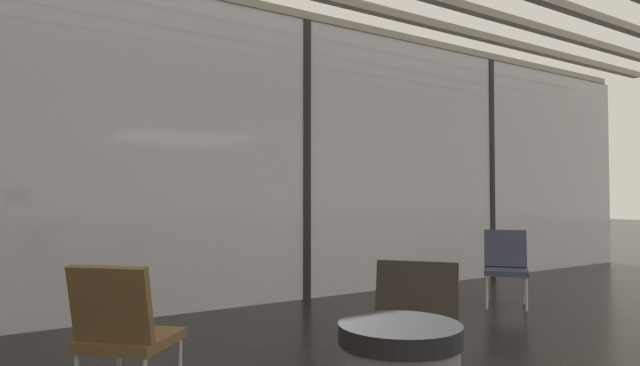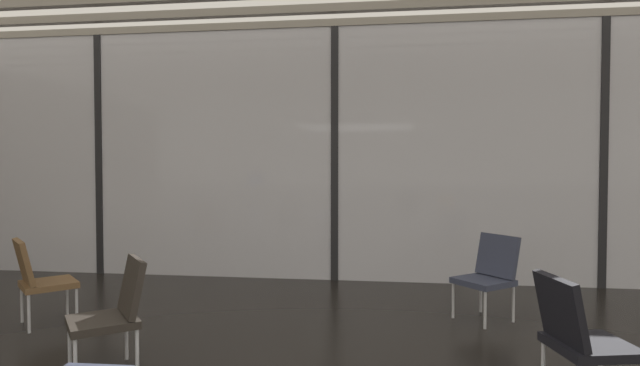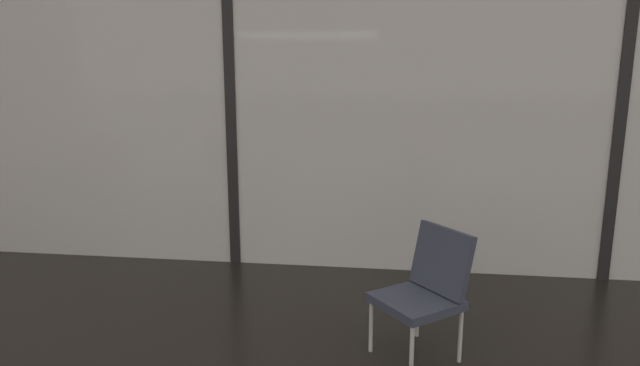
% 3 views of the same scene
% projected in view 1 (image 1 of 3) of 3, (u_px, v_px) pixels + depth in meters
% --- Properties ---
extents(glass_curtain_wall, '(14.00, 0.08, 3.51)m').
position_uv_depth(glass_curtain_wall, '(305.00, 158.00, 6.60)').
color(glass_curtain_wall, silver).
rests_on(glass_curtain_wall, ground).
extents(window_mullion_1, '(0.10, 0.12, 3.51)m').
position_uv_depth(window_mullion_1, '(305.00, 158.00, 6.60)').
color(window_mullion_1, black).
rests_on(window_mullion_1, ground).
extents(window_mullion_2, '(0.10, 0.12, 3.51)m').
position_uv_depth(window_mullion_2, '(490.00, 167.00, 8.49)').
color(window_mullion_2, black).
rests_on(window_mullion_2, ground).
extents(parked_airplane, '(12.49, 3.64, 3.64)m').
position_uv_depth(parked_airplane, '(224.00, 174.00, 12.22)').
color(parked_airplane, silver).
rests_on(parked_airplane, ground).
extents(lounge_chair_3, '(0.71, 0.70, 0.87)m').
position_uv_depth(lounge_chair_3, '(506.00, 263.00, 6.16)').
color(lounge_chair_3, '#33384C').
rests_on(lounge_chair_3, ground).
extents(lounge_chair_5, '(0.71, 0.71, 0.87)m').
position_uv_depth(lounge_chair_5, '(123.00, 328.00, 3.04)').
color(lounge_chair_5, brown).
rests_on(lounge_chair_5, ground).
extents(lounge_chair_6, '(0.71, 0.70, 0.87)m').
position_uv_depth(lounge_chair_6, '(413.00, 331.00, 2.96)').
color(lounge_chair_6, '#28231E').
rests_on(lounge_chair_6, ground).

